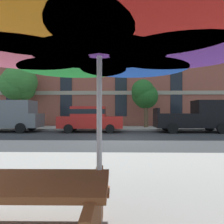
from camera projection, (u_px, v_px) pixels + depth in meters
ground_plane at (124, 139)px, 11.38m from camera, size 120.00×120.00×0.00m
sidewalk_far at (121, 128)px, 18.18m from camera, size 56.00×3.60×0.12m
apartment_building at (120, 71)px, 26.37m from camera, size 46.41×12.08×12.80m
pickup_gray at (8, 117)px, 15.26m from camera, size 5.10×2.12×2.20m
sedan_red at (90, 118)px, 15.13m from camera, size 4.40×1.98×1.78m
pickup_black at (196, 117)px, 14.97m from camera, size 5.10×2.12×2.20m
street_tree_left at (19, 83)px, 18.83m from camera, size 3.23×2.87×5.42m
street_tree_middle at (144, 95)px, 18.41m from camera, size 2.28×2.29×4.14m
patio_umbrella at (99, 35)px, 2.40m from camera, size 3.29×3.06×2.56m
picnic_table at (11, 211)px, 2.02m from camera, size 1.81×1.54×0.77m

